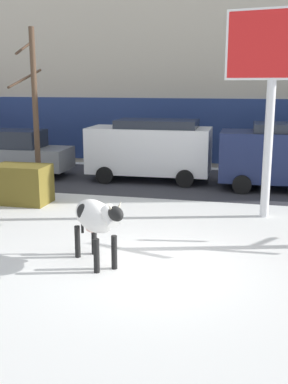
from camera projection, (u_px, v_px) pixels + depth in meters
The scene contains 10 objects.
ground_plane at pixel (148, 267), 9.69m from camera, with size 120.00×120.00×0.00m, color white.
road_strip at pixel (200, 183), 17.80m from camera, with size 60.00×5.60×0.01m, color #333338.
building_facade at pixel (220, 21), 22.38m from camera, with size 44.00×6.10×13.00m.
cow_holstein at pixel (95, 218), 9.66m from camera, with size 1.61×1.66×1.54m.
billboard at pixel (273, 58), 12.37m from camera, with size 2.51×0.68×5.56m.
car_grey_sedan at pixel (18, 153), 18.93m from camera, with size 4.24×2.06×1.84m.
car_white_van at pixel (150, 148), 17.97m from camera, with size 4.65×2.21×2.32m.
car_navy_van at pixel (288, 155), 16.38m from camera, with size 4.65×2.21×2.32m.
bare_tree_right_lot at pixel (35, 108), 15.90m from camera, with size 1.02×1.16×5.44m.
dumpster at pixel (22, 184), 14.71m from camera, with size 1.70×1.10×1.20m, color brown.
Camera 1 is at (2.06, -8.85, 3.69)m, focal length 44.38 mm.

